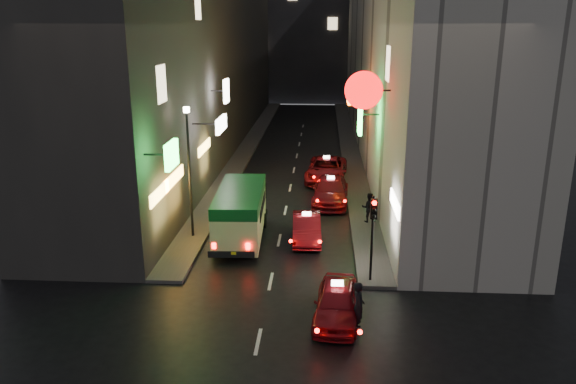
% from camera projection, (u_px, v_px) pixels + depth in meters
% --- Properties ---
extents(building_left, '(7.66, 52.00, 18.00)m').
position_uv_depth(building_left, '(199.00, 37.00, 44.92)').
color(building_left, '#33312E').
rests_on(building_left, ground).
extents(building_right, '(8.06, 52.00, 18.00)m').
position_uv_depth(building_right, '(401.00, 37.00, 43.97)').
color(building_right, '#B8B2A9').
rests_on(building_right, ground).
extents(building_far, '(30.00, 10.00, 22.00)m').
position_uv_depth(building_far, '(310.00, 16.00, 74.46)').
color(building_far, '#36363B').
rests_on(building_far, ground).
extents(sidewalk_left, '(1.50, 52.00, 0.15)m').
position_uv_depth(sidewalk_left, '(248.00, 146.00, 47.28)').
color(sidewalk_left, '#4B4845').
rests_on(sidewalk_left, ground).
extents(sidewalk_right, '(1.50, 52.00, 0.15)m').
position_uv_depth(sidewalk_right, '(349.00, 148.00, 46.77)').
color(sidewalk_right, '#4B4845').
rests_on(sidewalk_right, ground).
extents(minibus, '(2.31, 5.97, 2.54)m').
position_uv_depth(minibus, '(240.00, 209.00, 26.51)').
color(minibus, beige).
rests_on(minibus, ground).
extents(taxi_near, '(2.35, 4.90, 1.68)m').
position_uv_depth(taxi_near, '(337.00, 300.00, 19.57)').
color(taxi_near, maroon).
rests_on(taxi_near, ground).
extents(taxi_second, '(2.08, 4.65, 1.62)m').
position_uv_depth(taxi_second, '(307.00, 226.00, 26.81)').
color(taxi_second, maroon).
rests_on(taxi_second, ground).
extents(taxi_third, '(2.40, 5.31, 1.83)m').
position_uv_depth(taxi_third, '(331.00, 189.00, 32.42)').
color(taxi_third, maroon).
rests_on(taxi_third, ground).
extents(taxi_far, '(2.72, 5.69, 1.93)m').
position_uv_depth(taxi_far, '(326.00, 168.00, 37.01)').
color(taxi_far, maroon).
rests_on(taxi_far, ground).
extents(pedestrian_crossing, '(0.50, 0.70, 1.97)m').
position_uv_depth(pedestrian_crossing, '(359.00, 303.00, 18.85)').
color(pedestrian_crossing, black).
rests_on(pedestrian_crossing, ground).
extents(pedestrian_sidewalk, '(0.67, 0.43, 1.75)m').
position_uv_depth(pedestrian_sidewalk, '(369.00, 206.00, 28.81)').
color(pedestrian_sidewalk, black).
rests_on(pedestrian_sidewalk, sidewalk_right).
extents(traffic_light, '(0.26, 0.43, 3.50)m').
position_uv_depth(traffic_light, '(373.00, 221.00, 21.63)').
color(traffic_light, black).
rests_on(traffic_light, sidewalk_right).
extents(lamp_post, '(0.28, 0.28, 6.22)m').
position_uv_depth(lamp_post, '(189.00, 164.00, 26.15)').
color(lamp_post, black).
rests_on(lamp_post, sidewalk_left).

